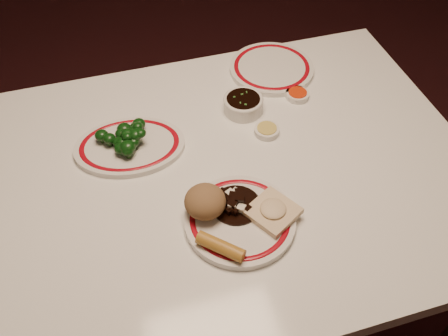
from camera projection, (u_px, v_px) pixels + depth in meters
ground at (226, 312)px, 1.74m from camera, size 7.00×7.00×0.00m
dining_table at (226, 194)px, 1.25m from camera, size 1.20×0.90×0.75m
main_plate at (240, 220)px, 1.08m from camera, size 0.30×0.30×0.02m
rice_mound at (205, 201)px, 1.06m from camera, size 0.09×0.09×0.06m
spring_roll at (221, 247)px, 1.01m from camera, size 0.09×0.09×0.03m
fried_wonton at (273, 211)px, 1.07m from camera, size 0.13×0.13×0.03m
stirfry_heap at (235, 203)px, 1.08m from camera, size 0.11×0.11×0.03m
broccoli_plate at (130, 146)px, 1.23m from camera, size 0.29×0.26×0.02m
broccoli_pile at (128, 137)px, 1.21m from camera, size 0.13×0.12×0.05m
soy_bowl at (243, 105)px, 1.31m from camera, size 0.10×0.10×0.04m
sweet_sour_dish at (297, 95)px, 1.36m from camera, size 0.06×0.06×0.02m
mustard_dish at (267, 130)px, 1.26m from camera, size 0.06×0.06×0.02m
far_plate at (272, 68)px, 1.43m from camera, size 0.31×0.31×0.02m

